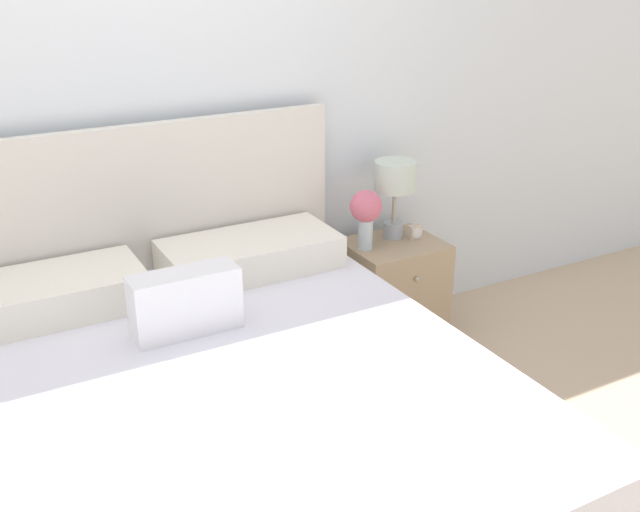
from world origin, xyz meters
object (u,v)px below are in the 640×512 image
(nightstand, at_px, (393,291))
(alarm_clock, at_px, (415,232))
(bed, at_px, (220,429))
(flower_vase, at_px, (366,211))
(table_lamp, at_px, (395,182))

(nightstand, height_order, alarm_clock, alarm_clock)
(bed, distance_m, nightstand, 1.38)
(bed, distance_m, flower_vase, 1.31)
(nightstand, bearing_deg, alarm_clock, 2.46)
(table_lamp, bearing_deg, bed, -147.50)
(bed, bearing_deg, table_lamp, 32.50)
(bed, relative_size, table_lamp, 5.23)
(bed, bearing_deg, flower_vase, 34.96)
(bed, xyz_separation_m, alarm_clock, (1.30, 0.71, 0.24))
(flower_vase, bearing_deg, table_lamp, 17.24)
(flower_vase, xyz_separation_m, alarm_clock, (0.28, -0.00, -0.15))
(bed, xyz_separation_m, nightstand, (1.18, 0.71, -0.05))
(nightstand, distance_m, table_lamp, 0.54)
(bed, xyz_separation_m, table_lamp, (1.22, 0.77, 0.49))
(bed, bearing_deg, alarm_clock, 28.75)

